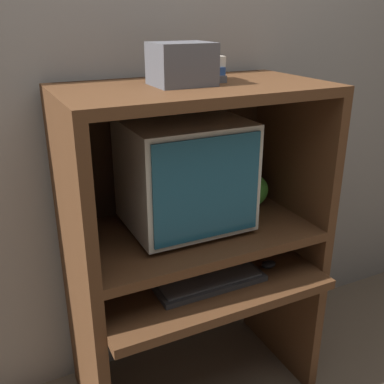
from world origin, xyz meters
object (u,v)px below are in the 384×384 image
Objects in this scene: book_stack at (200,69)px; storage_box at (182,64)px; keyboard at (210,281)px; snack_bag at (248,191)px; mouse at (269,264)px; crt_monitor at (185,174)px.

book_stack is 0.11m from storage_box.
keyboard is 0.44m from snack_bag.
snack_bag reaches higher than mouse.
storage_box is (-0.02, -0.02, 0.40)m from crt_monitor.
keyboard is 2.31× the size of snack_bag.
snack_bag is at bearing 81.19° from mouse.
snack_bag is at bearing 9.31° from crt_monitor.
keyboard is 0.77m from book_stack.
crt_monitor is at bearing -158.02° from book_stack.
storage_box is (-0.10, -0.05, 0.03)m from book_stack.
book_stack is 0.78× the size of storage_box.
snack_bag reaches higher than keyboard.
snack_bag is 0.57m from book_stack.
book_stack is (-0.24, -0.02, 0.51)m from snack_bag.
storage_box is at bearing 153.23° from mouse.
keyboard is at bearing -179.82° from mouse.
crt_monitor is 2.82× the size of book_stack.
crt_monitor is at bearing 149.33° from mouse.
keyboard is at bearing -106.35° from book_stack.
crt_monitor is at bearing -170.69° from snack_bag.
storage_box is (-0.34, -0.07, 0.54)m from snack_bag.
storage_box is at bearing 103.35° from keyboard.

